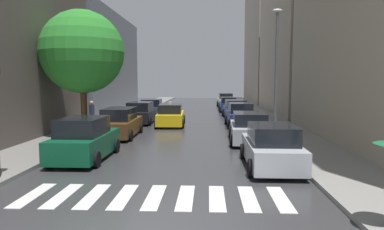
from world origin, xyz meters
TOP-DOWN VIEW (x-y plane):
  - ground_plane at (0.00, 24.00)m, footprint 28.00×72.00m
  - sidewalk_left at (-6.50, 24.00)m, footprint 3.00×72.00m
  - sidewalk_right at (6.50, 24.00)m, footprint 3.00×72.00m
  - crosswalk_stripes at (-0.00, 2.29)m, footprint 7.65×2.20m
  - building_left_mid at (-11.00, 29.90)m, footprint 6.00×18.40m
  - building_right_mid at (11.00, 28.82)m, footprint 6.00×16.25m
  - building_right_far at (11.00, 46.94)m, footprint 6.00×17.89m
  - parked_car_left_nearest at (-3.70, 6.92)m, footprint 2.11×4.32m
  - parked_car_left_second at (-3.71, 12.91)m, footprint 2.08×4.69m
  - parked_car_left_third at (-3.76, 19.50)m, footprint 2.18×4.37m
  - parked_car_left_fourth at (-3.74, 24.83)m, footprint 2.28×4.55m
  - parked_car_right_nearest at (3.98, 5.92)m, footprint 2.09×4.42m
  - parked_car_right_second at (3.78, 11.45)m, footprint 2.28×4.58m
  - parked_car_right_third at (3.88, 17.99)m, footprint 2.09×4.15m
  - parked_car_right_fourth at (4.00, 24.03)m, footprint 2.29×4.48m
  - parked_car_right_fifth at (3.74, 30.53)m, footprint 2.05×4.08m
  - parked_car_right_sixth at (3.75, 37.10)m, footprint 2.15×4.63m
  - taxi_midroad at (-1.25, 18.14)m, footprint 2.21×4.46m
  - pedestrian_near_tree at (-6.61, 16.41)m, footprint 0.36×0.36m
  - street_tree_left at (-5.83, 12.75)m, footprint 4.84×4.84m
  - lamp_post_right at (5.55, 13.49)m, footprint 0.60×0.28m

SIDE VIEW (x-z plane):
  - ground_plane at x=0.00m, z-range -0.04..0.00m
  - crosswalk_stripes at x=0.00m, z-range 0.00..0.01m
  - sidewalk_left at x=-6.50m, z-range 0.00..0.15m
  - sidewalk_right at x=6.50m, z-range 0.00..0.15m
  - parked_car_right_fifth at x=3.74m, z-range -0.05..1.53m
  - taxi_midroad at x=-1.25m, z-range -0.14..1.67m
  - parked_car_right_fourth at x=4.00m, z-range -0.05..1.58m
  - parked_car_left_fourth at x=-3.74m, z-range -0.05..1.58m
  - parked_car_right_second at x=3.78m, z-range -0.05..1.58m
  - parked_car_right_nearest at x=3.98m, z-range -0.05..1.63m
  - parked_car_left_third at x=-3.76m, z-range -0.06..1.64m
  - parked_car_right_third at x=3.88m, z-range -0.06..1.68m
  - parked_car_left_second at x=-3.71m, z-range -0.06..1.69m
  - parked_car_right_sixth at x=3.75m, z-range -0.06..1.70m
  - parked_car_left_nearest at x=-3.70m, z-range -0.07..1.75m
  - pedestrian_near_tree at x=-6.61m, z-range 0.20..2.00m
  - lamp_post_right at x=5.55m, z-range 0.69..8.07m
  - street_tree_left at x=-5.83m, z-range 1.37..8.67m
  - building_left_mid at x=-11.00m, z-range 0.00..10.39m
  - building_right_mid at x=11.00m, z-range 0.00..13.69m
  - building_right_far at x=11.00m, z-range 0.00..19.10m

